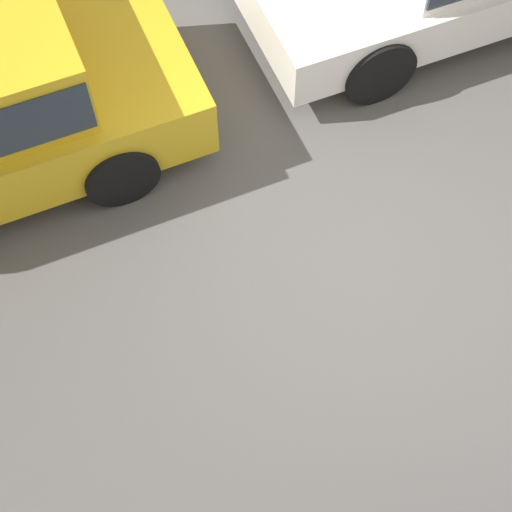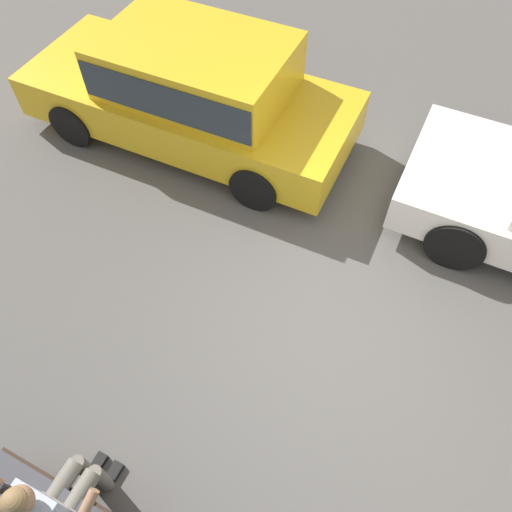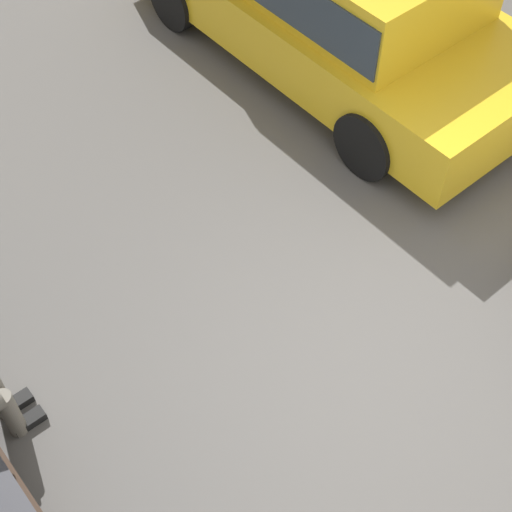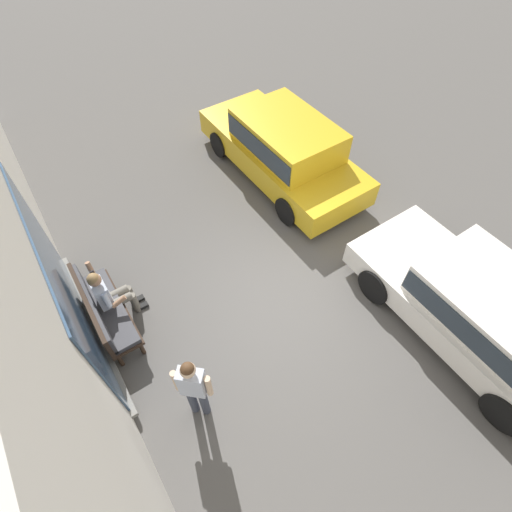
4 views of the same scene
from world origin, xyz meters
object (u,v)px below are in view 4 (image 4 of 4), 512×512
object	(u,v)px
bench	(102,310)
person_on_phone	(109,294)
pedestrian_standing	(193,386)
parked_car_near	(482,308)
parked_car_mid	(284,146)

from	to	relation	value
bench	person_on_phone	bearing A→B (deg)	-58.25
person_on_phone	pedestrian_standing	bearing A→B (deg)	-169.58
pedestrian_standing	parked_car_near	bearing A→B (deg)	-106.32
person_on_phone	parked_car_mid	size ratio (longest dim) A/B	0.29
parked_car_mid	parked_car_near	bearing A→B (deg)	-177.17
person_on_phone	parked_car_near	world-z (taller)	parked_car_near
person_on_phone	parked_car_mid	distance (m)	5.04
parked_car_near	pedestrian_standing	world-z (taller)	pedestrian_standing
bench	pedestrian_standing	distance (m)	2.35
bench	pedestrian_standing	world-z (taller)	pedestrian_standing
person_on_phone	parked_car_near	bearing A→B (deg)	-126.21
parked_car_near	parked_car_mid	bearing A→B (deg)	2.83
bench	parked_car_near	world-z (taller)	parked_car_near
person_on_phone	parked_car_mid	xyz separation A→B (m)	(1.55, -4.80, 0.12)
parked_car_near	pedestrian_standing	bearing A→B (deg)	73.68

